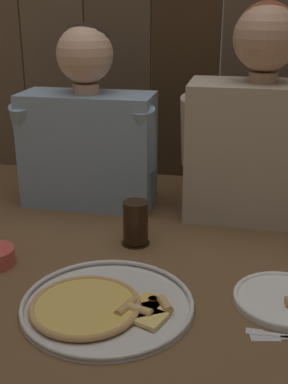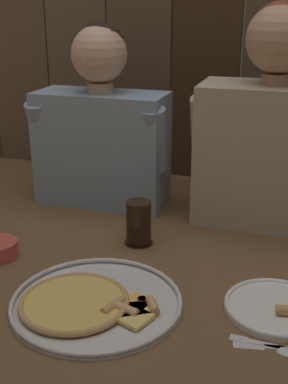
{
  "view_description": "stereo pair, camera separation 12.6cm",
  "coord_description": "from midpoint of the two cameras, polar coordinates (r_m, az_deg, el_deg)",
  "views": [
    {
      "loc": [
        0.22,
        -1.06,
        0.63
      ],
      "look_at": [
        -0.01,
        0.1,
        0.18
      ],
      "focal_mm": 47.48,
      "sensor_mm": 36.0,
      "label": 1
    },
    {
      "loc": [
        0.34,
        -1.02,
        0.63
      ],
      "look_at": [
        -0.01,
        0.1,
        0.18
      ],
      "focal_mm": 47.48,
      "sensor_mm": 36.0,
      "label": 2
    }
  ],
  "objects": [
    {
      "name": "drinking_glass",
      "position": [
        1.38,
        2.01,
        -3.54
      ],
      "size": [
        0.08,
        0.08,
        0.12
      ],
      "color": "black",
      "rests_on": "ground"
    },
    {
      "name": "diner_left",
      "position": [
        1.62,
        -2.6,
        7.38
      ],
      "size": [
        0.45,
        0.2,
        0.57
      ],
      "color": "#849EB7",
      "rests_on": "ground"
    },
    {
      "name": "dinner_plate",
      "position": [
        1.17,
        17.79,
        -12.33
      ],
      "size": [
        0.22,
        0.22,
        0.03
      ],
      "color": "white",
      "rests_on": "ground"
    },
    {
      "name": "table_fork",
      "position": [
        1.07,
        16.29,
        -16.05
      ],
      "size": [
        0.13,
        0.02,
        0.01
      ],
      "color": "silver",
      "rests_on": "ground"
    },
    {
      "name": "ground_plane",
      "position": [
        1.25,
        2.14,
        -9.46
      ],
      "size": [
        3.2,
        3.2,
        0.0
      ],
      "primitive_type": "plane",
      "color": "brown"
    },
    {
      "name": "diner_right",
      "position": [
        1.52,
        16.45,
        6.62
      ],
      "size": [
        0.45,
        0.23,
        0.63
      ],
      "color": "#B2A38E",
      "rests_on": "ground"
    },
    {
      "name": "table_knife",
      "position": [
        1.06,
        17.73,
        -16.36
      ],
      "size": [
        0.16,
        0.04,
        0.01
      ],
      "color": "silver",
      "rests_on": "ground"
    },
    {
      "name": "pizza_tray",
      "position": [
        1.13,
        -2.79,
        -12.33
      ],
      "size": [
        0.38,
        0.38,
        0.03
      ],
      "color": "silver",
      "rests_on": "ground"
    }
  ]
}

